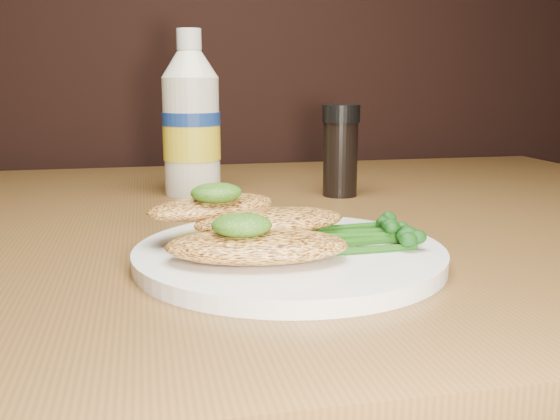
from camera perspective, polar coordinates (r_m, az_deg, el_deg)
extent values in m
cylinder|color=white|center=(0.50, 0.84, -4.05)|extent=(0.24, 0.24, 0.01)
ellipsoid|color=#F6AE4E|center=(0.46, -2.06, -3.24)|extent=(0.14, 0.09, 0.02)
ellipsoid|color=#F6AE4E|center=(0.50, -0.88, -1.01)|extent=(0.13, 0.08, 0.02)
ellipsoid|color=#F6AE4E|center=(0.52, -6.08, 0.28)|extent=(0.13, 0.10, 0.02)
ellipsoid|color=black|center=(0.45, -3.46, -1.37)|extent=(0.05, 0.05, 0.02)
ellipsoid|color=black|center=(0.51, -5.73, 1.54)|extent=(0.05, 0.05, 0.02)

